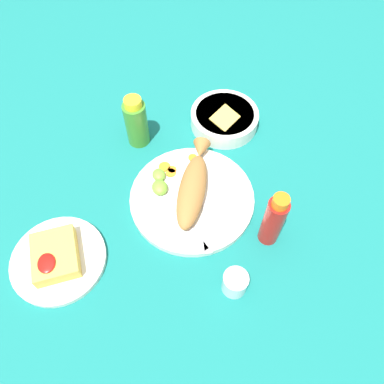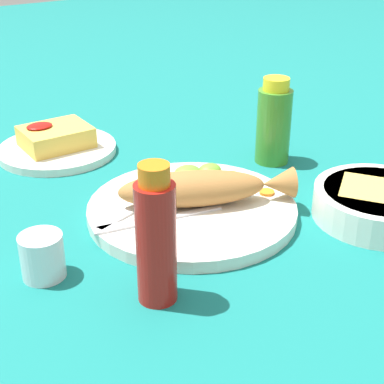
% 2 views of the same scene
% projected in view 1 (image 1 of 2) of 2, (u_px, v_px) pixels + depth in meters
% --- Properties ---
extents(ground_plane, '(4.00, 4.00, 0.00)m').
position_uv_depth(ground_plane, '(192.00, 200.00, 0.93)').
color(ground_plane, '#146B66').
extents(main_plate, '(0.30, 0.30, 0.02)m').
position_uv_depth(main_plate, '(192.00, 198.00, 0.92)').
color(main_plate, silver).
rests_on(main_plate, ground_plane).
extents(fried_fish, '(0.25, 0.16, 0.05)m').
position_uv_depth(fried_fish, '(193.00, 185.00, 0.90)').
color(fried_fish, '#996633').
rests_on(fried_fish, main_plate).
extents(fork_near, '(0.18, 0.05, 0.00)m').
position_uv_depth(fork_near, '(206.00, 222.00, 0.87)').
color(fork_near, silver).
rests_on(fork_near, main_plate).
extents(fork_far, '(0.18, 0.07, 0.00)m').
position_uv_depth(fork_far, '(186.00, 225.00, 0.87)').
color(fork_far, silver).
rests_on(fork_far, main_plate).
extents(carrot_slice_near, '(0.02, 0.02, 0.00)m').
position_uv_depth(carrot_slice_near, '(193.00, 158.00, 0.97)').
color(carrot_slice_near, orange).
rests_on(carrot_slice_near, main_plate).
extents(carrot_slice_mid, '(0.02, 0.02, 0.00)m').
position_uv_depth(carrot_slice_mid, '(172.00, 170.00, 0.95)').
color(carrot_slice_mid, orange).
rests_on(carrot_slice_mid, main_plate).
extents(carrot_slice_far, '(0.03, 0.03, 0.00)m').
position_uv_depth(carrot_slice_far, '(171.00, 173.00, 0.95)').
color(carrot_slice_far, orange).
rests_on(carrot_slice_far, main_plate).
extents(carrot_slice_extra, '(0.03, 0.03, 0.00)m').
position_uv_depth(carrot_slice_extra, '(165.00, 167.00, 0.96)').
color(carrot_slice_extra, orange).
rests_on(carrot_slice_extra, main_plate).
extents(lime_wedge_main, '(0.04, 0.03, 0.02)m').
position_uv_depth(lime_wedge_main, '(159.00, 175.00, 0.93)').
color(lime_wedge_main, '#6BB233').
rests_on(lime_wedge_main, main_plate).
extents(lime_wedge_side, '(0.04, 0.04, 0.02)m').
position_uv_depth(lime_wedge_side, '(160.00, 187.00, 0.91)').
color(lime_wedge_side, '#6BB233').
rests_on(lime_wedge_side, main_plate).
extents(hot_sauce_bottle_red, '(0.05, 0.05, 0.17)m').
position_uv_depth(hot_sauce_bottle_red, '(274.00, 220.00, 0.81)').
color(hot_sauce_bottle_red, '#B21914').
rests_on(hot_sauce_bottle_red, ground_plane).
extents(hot_sauce_bottle_green, '(0.06, 0.06, 0.15)m').
position_uv_depth(hot_sauce_bottle_green, '(136.00, 122.00, 0.97)').
color(hot_sauce_bottle_green, '#3D8428').
rests_on(hot_sauce_bottle_green, ground_plane).
extents(salt_cup, '(0.05, 0.05, 0.06)m').
position_uv_depth(salt_cup, '(235.00, 283.00, 0.79)').
color(salt_cup, silver).
rests_on(salt_cup, ground_plane).
extents(side_plate_fries, '(0.21, 0.21, 0.01)m').
position_uv_depth(side_plate_fries, '(59.00, 260.00, 0.84)').
color(side_plate_fries, silver).
rests_on(side_plate_fries, ground_plane).
extents(fries_pile, '(0.12, 0.10, 0.04)m').
position_uv_depth(fries_pile, '(55.00, 256.00, 0.81)').
color(fries_pile, gold).
rests_on(fries_pile, side_plate_fries).
extents(guacamole_bowl, '(0.19, 0.19, 0.06)m').
position_uv_depth(guacamole_bowl, '(224.00, 118.00, 1.04)').
color(guacamole_bowl, white).
rests_on(guacamole_bowl, ground_plane).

